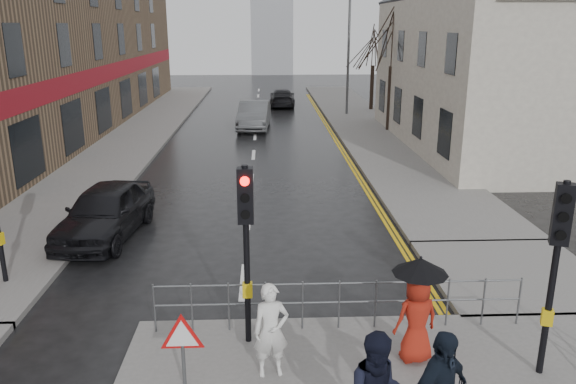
{
  "coord_description": "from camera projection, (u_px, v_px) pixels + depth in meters",
  "views": [
    {
      "loc": [
        0.56,
        -9.13,
        5.84
      ],
      "look_at": [
        1.15,
        5.21,
        1.55
      ],
      "focal_mm": 35.0,
      "sensor_mm": 36.0,
      "label": 1
    }
  ],
  "objects": [
    {
      "name": "pavement_bridge_right",
      "position": [
        514.0,
        274.0,
        13.5
      ],
      "size": [
        4.0,
        4.2,
        0.14
      ],
      "primitive_type": "cube",
      "color": "#605E5B",
      "rests_on": "ground"
    },
    {
      "name": "warning_sign",
      "position": [
        182.0,
        339.0,
        8.91
      ],
      "size": [
        0.8,
        0.07,
        1.35
      ],
      "color": "#595B5E",
      "rests_on": "near_pavement"
    },
    {
      "name": "ground",
      "position": [
        238.0,
        353.0,
        10.39
      ],
      "size": [
        120.0,
        120.0,
        0.0
      ],
      "primitive_type": "plane",
      "color": "black",
      "rests_on": "ground"
    },
    {
      "name": "building_left_terrace",
      "position": [
        26.0,
        41.0,
        29.55
      ],
      "size": [
        8.0,
        42.0,
        10.0
      ],
      "primitive_type": "cube",
      "color": "brown",
      "rests_on": "ground"
    },
    {
      "name": "traffic_signal_near_left",
      "position": [
        246.0,
        225.0,
        9.88
      ],
      "size": [
        0.28,
        0.27,
        3.4
      ],
      "color": "black",
      "rests_on": "near_pavement"
    },
    {
      "name": "tree_far",
      "position": [
        374.0,
        46.0,
        38.16
      ],
      "size": [
        2.4,
        2.4,
        5.64
      ],
      "color": "#2F201A",
      "rests_on": "right_pavement"
    },
    {
      "name": "tree_near",
      "position": [
        393.0,
        38.0,
        30.27
      ],
      "size": [
        2.4,
        2.4,
        6.58
      ],
      "color": "#2F201A",
      "rests_on": "right_pavement"
    },
    {
      "name": "street_lamp",
      "position": [
        346.0,
        43.0,
        36.07
      ],
      "size": [
        1.83,
        0.25,
        8.0
      ],
      "color": "#595B5E",
      "rests_on": "right_pavement"
    },
    {
      "name": "guard_railing_front",
      "position": [
        339.0,
        294.0,
        10.8
      ],
      "size": [
        7.14,
        0.04,
        1.0
      ],
      "color": "#595B5E",
      "rests_on": "near_pavement"
    },
    {
      "name": "left_pavement",
      "position": [
        142.0,
        129.0,
        32.13
      ],
      "size": [
        4.0,
        44.0,
        0.14
      ],
      "primitive_type": "cube",
      "color": "#605E5B",
      "rests_on": "ground"
    },
    {
      "name": "car_far",
      "position": [
        282.0,
        98.0,
        41.4
      ],
      "size": [
        1.9,
        4.45,
        1.28
      ],
      "primitive_type": "imported",
      "rotation": [
        0.0,
        0.0,
        3.12
      ],
      "color": "black",
      "rests_on": "ground"
    },
    {
      "name": "traffic_signal_near_right",
      "position": [
        558.0,
        246.0,
        8.93
      ],
      "size": [
        0.34,
        0.33,
        3.4
      ],
      "color": "black",
      "rests_on": "near_pavement"
    },
    {
      "name": "pedestrian_a",
      "position": [
        271.0,
        331.0,
        9.32
      ],
      "size": [
        0.65,
        0.48,
        1.64
      ],
      "primitive_type": "imported",
      "rotation": [
        0.0,
        0.0,
        0.15
      ],
      "color": "white",
      "rests_on": "near_pavement"
    },
    {
      "name": "pedestrian_with_umbrella",
      "position": [
        418.0,
        304.0,
        9.65
      ],
      "size": [
        0.96,
        0.96,
        1.94
      ],
      "color": "#A12112",
      "rests_on": "near_pavement"
    },
    {
      "name": "car_parked",
      "position": [
        105.0,
        211.0,
        15.88
      ],
      "size": [
        2.3,
        4.64,
        1.52
      ],
      "primitive_type": "imported",
      "rotation": [
        0.0,
        0.0,
        -0.12
      ],
      "color": "black",
      "rests_on": "ground"
    },
    {
      "name": "car_mid",
      "position": [
        254.0,
        115.0,
        32.51
      ],
      "size": [
        1.98,
        4.89,
        1.58
      ],
      "primitive_type": "imported",
      "rotation": [
        0.0,
        0.0,
        -0.07
      ],
      "color": "#4C4E51",
      "rests_on": "ground"
    },
    {
      "name": "right_pavement",
      "position": [
        361.0,
        122.0,
        34.56
      ],
      "size": [
        4.0,
        40.0,
        0.14
      ],
      "primitive_type": "cube",
      "color": "#605E5B",
      "rests_on": "ground"
    },
    {
      "name": "building_right_cream",
      "position": [
        504.0,
        48.0,
        26.72
      ],
      "size": [
        9.0,
        16.4,
        10.1
      ],
      "color": "beige",
      "rests_on": "ground"
    }
  ]
}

